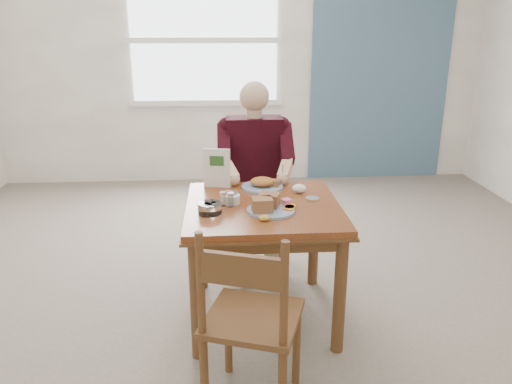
{
  "coord_description": "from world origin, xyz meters",
  "views": [
    {
      "loc": [
        -0.24,
        -2.75,
        1.75
      ],
      "look_at": [
        -0.04,
        0.0,
        0.83
      ],
      "focal_mm": 35.0,
      "sensor_mm": 36.0,
      "label": 1
    }
  ],
  "objects": [
    {
      "name": "shakers",
      "position": [
        -0.21,
        -0.01,
        0.79
      ],
      "size": [
        0.09,
        0.07,
        0.08
      ],
      "color": "white",
      "rests_on": "table"
    },
    {
      "name": "creamer",
      "position": [
        -0.31,
        -0.13,
        0.78
      ],
      "size": [
        0.14,
        0.14,
        0.06
      ],
      "color": "white",
      "rests_on": "table"
    },
    {
      "name": "menu",
      "position": [
        -0.27,
        0.35,
        0.88
      ],
      "size": [
        0.17,
        0.05,
        0.26
      ],
      "color": "white",
      "rests_on": "table"
    },
    {
      "name": "caddy",
      "position": [
        -0.19,
        0.03,
        0.78
      ],
      "size": [
        0.11,
        0.11,
        0.08
      ],
      "color": "white",
      "rests_on": "table"
    },
    {
      "name": "near_plate",
      "position": [
        0.02,
        -0.12,
        0.78
      ],
      "size": [
        0.3,
        0.29,
        0.09
      ],
      "color": "white",
      "rests_on": "table"
    },
    {
      "name": "napkin",
      "position": [
        0.25,
        0.2,
        0.78
      ],
      "size": [
        0.1,
        0.09,
        0.06
      ],
      "primitive_type": "ellipsoid",
      "rotation": [
        0.0,
        0.0,
        -0.2
      ],
      "color": "white",
      "rests_on": "table"
    },
    {
      "name": "table",
      "position": [
        0.0,
        0.0,
        0.64
      ],
      "size": [
        0.92,
        0.92,
        0.75
      ],
      "color": "brown",
      "rests_on": "ground"
    },
    {
      "name": "floor",
      "position": [
        0.0,
        0.0,
        0.0
      ],
      "size": [
        6.0,
        6.0,
        0.0
      ],
      "primitive_type": "plane",
      "color": "#685D54",
      "rests_on": "ground"
    },
    {
      "name": "chair_near",
      "position": [
        -0.13,
        -0.8,
        0.48
      ],
      "size": [
        0.53,
        0.53,
        0.95
      ],
      "color": "brown",
      "rests_on": "ground"
    },
    {
      "name": "diner",
      "position": [
        0.0,
        0.71,
        0.81
      ],
      "size": [
        0.53,
        0.56,
        1.39
      ],
      "color": "gray",
      "rests_on": "chair_far"
    },
    {
      "name": "accent_panel",
      "position": [
        1.6,
        2.98,
        1.4
      ],
      "size": [
        1.6,
        0.02,
        2.8
      ],
      "primitive_type": "cube",
      "color": "#456681",
      "rests_on": "ground"
    },
    {
      "name": "wall_back",
      "position": [
        0.0,
        3.0,
        1.4
      ],
      "size": [
        5.5,
        0.0,
        5.5
      ],
      "primitive_type": "plane",
      "rotation": [
        1.57,
        0.0,
        0.0
      ],
      "color": "white",
      "rests_on": "ground"
    },
    {
      "name": "lemon_wedge",
      "position": [
        -0.02,
        -0.27,
        0.77
      ],
      "size": [
        0.07,
        0.06,
        0.03
      ],
      "primitive_type": "ellipsoid",
      "rotation": [
        0.0,
        0.0,
        0.43
      ],
      "color": "gold",
      "rests_on": "table"
    },
    {
      "name": "far_plate",
      "position": [
        0.03,
        0.31,
        0.78
      ],
      "size": [
        0.34,
        0.34,
        0.07
      ],
      "color": "white",
      "rests_on": "table"
    },
    {
      "name": "window",
      "position": [
        -0.4,
        2.97,
        1.6
      ],
      "size": [
        1.72,
        0.04,
        1.42
      ],
      "color": "white",
      "rests_on": "wall_back"
    },
    {
      "name": "chair_far",
      "position": [
        0.0,
        0.8,
        0.48
      ],
      "size": [
        0.42,
        0.42,
        0.95
      ],
      "color": "brown",
      "rests_on": "ground"
    },
    {
      "name": "metal_dish",
      "position": [
        0.31,
        0.06,
        0.76
      ],
      "size": [
        0.09,
        0.09,
        0.01
      ],
      "primitive_type": "cylinder",
      "rotation": [
        0.0,
        0.0,
        0.11
      ],
      "color": "silver",
      "rests_on": "table"
    }
  ]
}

